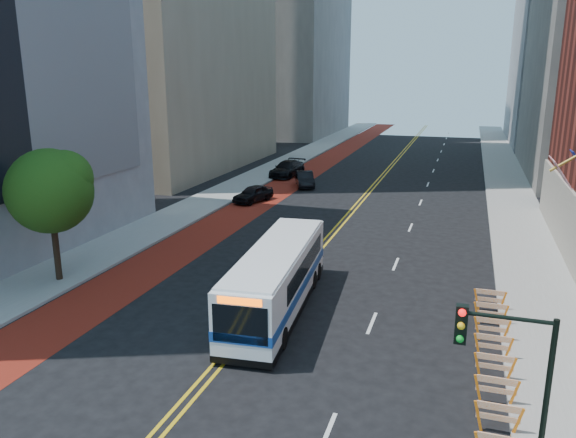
% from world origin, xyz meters
% --- Properties ---
extents(ground, '(160.00, 160.00, 0.00)m').
position_xyz_m(ground, '(0.00, 0.00, 0.00)').
color(ground, black).
rests_on(ground, ground).
extents(sidewalk_left, '(4.00, 140.00, 0.15)m').
position_xyz_m(sidewalk_left, '(-12.00, 30.00, 0.07)').
color(sidewalk_left, gray).
rests_on(sidewalk_left, ground).
extents(sidewalk_right, '(4.00, 140.00, 0.15)m').
position_xyz_m(sidewalk_right, '(12.00, 30.00, 0.07)').
color(sidewalk_right, gray).
rests_on(sidewalk_right, ground).
extents(bus_lane_paint, '(3.60, 140.00, 0.01)m').
position_xyz_m(bus_lane_paint, '(-8.10, 30.00, 0.00)').
color(bus_lane_paint, maroon).
rests_on(bus_lane_paint, ground).
extents(center_line_inner, '(0.14, 140.00, 0.01)m').
position_xyz_m(center_line_inner, '(-0.18, 30.00, 0.00)').
color(center_line_inner, gold).
rests_on(center_line_inner, ground).
extents(center_line_outer, '(0.14, 140.00, 0.01)m').
position_xyz_m(center_line_outer, '(0.18, 30.00, 0.00)').
color(center_line_outer, gold).
rests_on(center_line_outer, ground).
extents(lane_dashes, '(0.14, 98.20, 0.01)m').
position_xyz_m(lane_dashes, '(4.80, 38.00, 0.01)').
color(lane_dashes, silver).
rests_on(lane_dashes, ground).
extents(construction_barriers, '(1.42, 10.91, 1.00)m').
position_xyz_m(construction_barriers, '(9.60, 3.42, 0.68)').
color(construction_barriers, orange).
rests_on(construction_barriers, ground).
extents(street_tree, '(4.20, 4.20, 6.70)m').
position_xyz_m(street_tree, '(-11.24, 6.04, 4.91)').
color(street_tree, black).
rests_on(street_tree, sidewalk_left).
extents(traffic_signal, '(2.21, 0.34, 5.07)m').
position_xyz_m(traffic_signal, '(9.41, -3.51, 3.72)').
color(traffic_signal, black).
rests_on(traffic_signal, sidewalk_right).
extents(transit_bus, '(3.25, 10.95, 2.97)m').
position_xyz_m(transit_bus, '(0.50, 6.10, 1.55)').
color(transit_bus, white).
rests_on(transit_bus, ground).
extents(car_a, '(2.74, 4.31, 1.37)m').
position_xyz_m(car_a, '(-8.43, 26.05, 0.68)').
color(car_a, black).
rests_on(car_a, ground).
extents(car_b, '(2.96, 4.52, 1.41)m').
position_xyz_m(car_b, '(-6.12, 33.44, 0.70)').
color(car_b, black).
rests_on(car_b, ground).
extents(car_c, '(2.78, 5.66, 1.58)m').
position_xyz_m(car_c, '(-9.30, 37.96, 0.79)').
color(car_c, black).
rests_on(car_c, ground).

